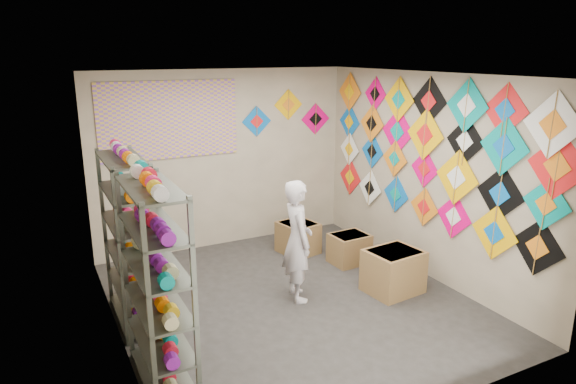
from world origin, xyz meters
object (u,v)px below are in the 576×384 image
shelf_rack_front (157,288)px  shopkeeper (298,240)px  shelf_rack_back (129,240)px  carton_c (298,238)px  carton_a (393,271)px  carton_b (349,249)px

shelf_rack_front → shopkeeper: shelf_rack_front is taller
shelf_rack_back → carton_c: (2.60, 0.91, -0.72)m
shelf_rack_back → shopkeeper: shelf_rack_back is taller
shopkeeper → carton_c: bearing=-18.1°
shopkeeper → carton_a: (1.16, -0.40, -0.48)m
shelf_rack_back → carton_a: 3.22m
shopkeeper → carton_b: 1.43m
shopkeeper → carton_a: 1.31m
carton_a → carton_c: carton_a is taller
shopkeeper → carton_a: shopkeeper is taller
carton_a → carton_b: carton_a is taller
shopkeeper → carton_b: (1.18, 0.61, -0.54)m
carton_b → shopkeeper: bearing=-155.4°
shelf_rack_back → carton_c: shelf_rack_back is taller
shelf_rack_back → carton_a: size_ratio=2.90×
shelf_rack_front → shelf_rack_back: same height
shelf_rack_back → carton_a: bearing=-14.4°
shelf_rack_front → carton_b: (3.07, 1.53, -0.74)m
carton_a → carton_b: bearing=83.0°
carton_b → carton_c: (-0.47, 0.68, 0.02)m
carton_c → shelf_rack_front: bearing=-150.9°
shelf_rack_front → shopkeeper: 2.11m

